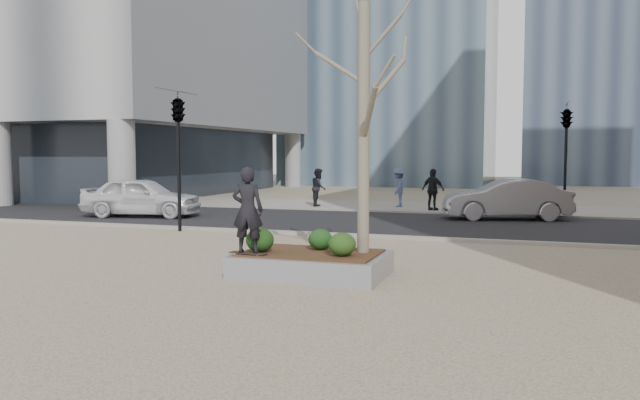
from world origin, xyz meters
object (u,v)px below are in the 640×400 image
(skateboarder, at_px, (248,210))
(police_car, at_px, (142,197))
(skateboard, at_px, (248,254))
(planter, at_px, (312,265))

(skateboarder, height_order, police_car, skateboarder)
(skateboard, distance_m, skateboarder, 0.89)
(skateboard, relative_size, skateboarder, 0.46)
(planter, relative_size, skateboarder, 1.76)
(planter, height_order, skateboarder, skateboarder)
(planter, xyz_separation_m, police_car, (-10.34, 9.08, 0.58))
(planter, bearing_deg, skateboard, -147.03)
(skateboard, relative_size, police_car, 0.17)
(police_car, bearing_deg, skateboarder, -148.09)
(skateboarder, distance_m, police_car, 13.47)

